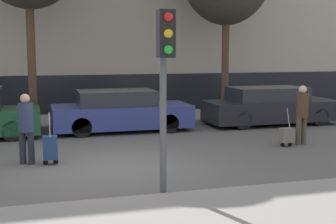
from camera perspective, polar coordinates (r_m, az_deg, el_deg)
The scene contains 9 objects.
ground_plane at distance 10.52m, azimuth -6.85°, elevation -6.72°, with size 80.00×80.00×0.00m, color #565451.
sidewalk_far at distance 17.33m, azimuth -10.62°, elevation -1.00°, with size 28.00×3.00×0.12m.
parked_car_1 at distance 15.15m, azimuth -5.85°, elevation 0.06°, with size 4.40×1.85×1.32m.
parked_car_2 at distance 16.79m, azimuth 12.37°, elevation 0.64°, with size 4.67×1.75×1.32m.
pedestrian_left at distance 11.06m, azimuth -16.93°, elevation -1.48°, with size 0.34×0.34×1.61m.
trolley_left at distance 10.95m, azimuth -14.17°, elevation -4.25°, with size 0.34×0.29×1.20m.
pedestrian_right at distance 13.32m, azimuth 16.01°, elevation 0.08°, with size 0.34×0.34×1.64m.
trolley_right at distance 13.02m, azimuth 14.25°, elevation -2.77°, with size 0.34×0.29×1.04m.
traffic_light at distance 8.01m, azimuth -0.39°, elevation 5.79°, with size 0.28×0.47×3.25m.
Camera 1 is at (-1.62, -10.07, 2.56)m, focal length 50.00 mm.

